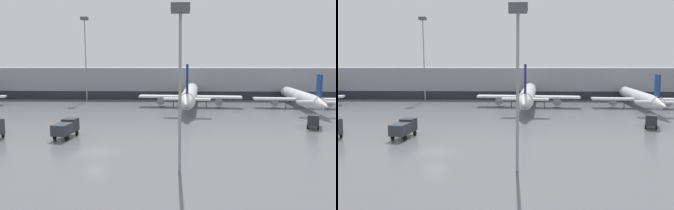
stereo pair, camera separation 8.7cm
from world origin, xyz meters
The scene contains 8 objects.
ground_plane centered at (0.00, 0.00, 0.00)m, with size 320.00×320.00×0.00m, color slate.
terminal_building centered at (-0.15, 61.95, 4.49)m, with size 160.00×26.02×9.00m.
parked_jet_1 centered at (38.82, 38.13, 2.63)m, with size 21.85×33.95×8.40m.
parked_jet_2 centered at (12.96, 39.27, 3.13)m, with size 24.49×39.74×10.41m.
service_truck_0 centered at (-6.12, 7.38, 1.50)m, with size 2.70×5.19×2.55m.
service_truck_2 centered at (32.60, 15.66, 1.36)m, with size 3.56×5.27×2.33m.
apron_light_mast_1 centered at (-14.99, 50.53, 17.35)m, with size 1.80×1.80×22.63m.
apron_light_mast_3 centered at (10.23, -6.66, 13.12)m, with size 1.80×1.80×16.40m.
Camera 1 is at (9.98, -38.52, 11.09)m, focal length 35.00 mm.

